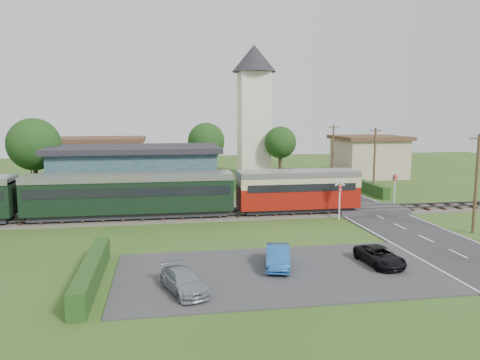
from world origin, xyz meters
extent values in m
plane|color=#2D4C19|center=(0.00, 0.00, 0.00)|extent=(120.00, 120.00, 0.00)
cube|color=#4C443D|center=(0.00, 2.00, 0.10)|extent=(76.00, 3.20, 0.20)
cube|color=#3F3F47|center=(0.00, 1.28, 0.42)|extent=(76.00, 0.08, 0.15)
cube|color=#3F3F47|center=(0.00, 2.72, 0.42)|extent=(76.00, 0.08, 0.15)
cube|color=#28282B|center=(10.00, 0.00, 0.03)|extent=(6.00, 70.00, 0.05)
cube|color=#333335|center=(-1.50, -12.00, 0.04)|extent=(17.00, 9.00, 0.08)
cube|color=#333335|center=(10.00, 2.00, 0.23)|extent=(6.20, 3.40, 0.45)
cube|color=gray|center=(-10.00, 5.20, 0.23)|extent=(30.00, 3.00, 0.45)
cube|color=silver|center=(-18.00, 5.20, 1.65)|extent=(2.00, 2.00, 2.40)
cube|color=#232328|center=(-18.00, 5.20, 2.93)|extent=(2.30, 2.30, 0.15)
cube|color=#214649|center=(-10.00, 11.00, 2.40)|extent=(15.00, 8.00, 4.80)
cube|color=#232328|center=(-10.00, 11.00, 5.05)|extent=(16.00, 9.00, 0.50)
cube|color=#232328|center=(-10.00, 7.06, 1.10)|extent=(1.20, 0.12, 2.20)
cube|color=black|center=(-15.00, 7.06, 2.40)|extent=(1.00, 0.12, 1.20)
cube|color=black|center=(-13.00, 7.06, 2.40)|extent=(1.00, 0.12, 1.20)
cube|color=black|center=(-7.00, 7.06, 2.40)|extent=(1.00, 0.12, 1.20)
cube|color=black|center=(-5.00, 7.06, 2.40)|extent=(1.00, 0.12, 1.20)
cube|color=#232328|center=(3.65, 2.00, 0.59)|extent=(9.00, 2.20, 0.50)
cube|color=maroon|center=(3.65, 2.00, 1.59)|extent=(10.00, 2.80, 1.80)
cube|color=#C1B486|center=(3.65, 2.00, 2.84)|extent=(10.00, 2.82, 0.90)
cube|color=black|center=(3.65, 2.00, 2.49)|extent=(9.00, 2.88, 0.60)
cube|color=gray|center=(3.65, 2.00, 3.49)|extent=(10.00, 2.90, 0.45)
cube|color=#232328|center=(-9.95, 2.00, 0.59)|extent=(15.20, 2.20, 0.50)
cube|color=black|center=(-9.95, 2.00, 2.09)|extent=(16.00, 2.80, 2.60)
cube|color=black|center=(-9.95, 2.00, 2.49)|extent=(15.40, 2.86, 0.70)
cube|color=gray|center=(-9.95, 2.00, 3.49)|extent=(16.00, 2.90, 0.50)
cube|color=silver|center=(5.00, 28.00, 7.00)|extent=(4.00, 4.00, 14.00)
cone|color=#232328|center=(5.00, 28.00, 15.80)|extent=(6.00, 6.00, 3.60)
cube|color=tan|center=(-15.00, 25.00, 2.50)|extent=(10.00, 8.00, 5.00)
cube|color=#472D1E|center=(-15.00, 25.00, 5.25)|extent=(10.80, 8.80, 0.50)
cube|color=tan|center=(20.00, 24.00, 2.50)|extent=(8.00, 8.00, 5.00)
cube|color=#472D1E|center=(20.00, 24.00, 5.25)|extent=(8.80, 8.80, 0.50)
cube|color=#193814|center=(-11.00, -12.00, 0.60)|extent=(0.80, 9.00, 1.20)
cube|color=#193814|center=(14.20, 16.00, 0.60)|extent=(0.80, 18.00, 1.20)
cube|color=#193814|center=(-10.00, 15.50, 0.65)|extent=(22.00, 0.80, 1.30)
cylinder|color=#332316|center=(-20.00, 14.00, 2.06)|extent=(0.44, 0.44, 4.12)
sphere|color=#143311|center=(-20.00, 14.00, 5.40)|extent=(5.20, 5.20, 5.20)
cylinder|color=#332316|center=(-2.00, 23.00, 1.93)|extent=(0.44, 0.44, 3.85)
sphere|color=#143311|center=(-2.00, 23.00, 5.04)|extent=(4.60, 4.60, 4.60)
cylinder|color=#332316|center=(8.00, 25.00, 1.79)|extent=(0.44, 0.44, 3.58)
sphere|color=#143311|center=(8.00, 25.00, 4.68)|extent=(4.20, 4.20, 4.20)
cylinder|color=#473321|center=(14.20, -6.00, 3.50)|extent=(0.22, 0.22, 7.00)
cube|color=#473321|center=(14.20, -6.00, 6.70)|extent=(1.40, 0.10, 0.10)
cylinder|color=#473321|center=(14.20, 10.00, 3.50)|extent=(0.22, 0.22, 7.00)
cube|color=#473321|center=(14.20, 10.00, 6.70)|extent=(1.40, 0.10, 0.10)
cylinder|color=#473321|center=(14.20, 22.00, 3.50)|extent=(0.22, 0.22, 7.00)
cube|color=#473321|center=(14.20, 22.00, 6.70)|extent=(1.40, 0.10, 0.10)
cylinder|color=silver|center=(6.40, -0.40, 1.50)|extent=(0.12, 0.12, 3.00)
cube|color=#232328|center=(6.40, -0.40, 2.60)|extent=(0.35, 0.18, 0.55)
sphere|color=#FF190C|center=(6.40, -0.52, 2.75)|extent=(0.14, 0.14, 0.14)
sphere|color=#FF190C|center=(6.40, -0.52, 2.45)|extent=(0.14, 0.14, 0.14)
cube|color=silver|center=(6.40, -0.40, 3.00)|extent=(0.84, 0.05, 0.55)
cube|color=silver|center=(6.40, -0.40, 3.00)|extent=(0.84, 0.05, 0.55)
cylinder|color=silver|center=(13.60, 4.40, 1.50)|extent=(0.12, 0.12, 3.00)
cube|color=#232328|center=(13.60, 4.40, 2.60)|extent=(0.35, 0.18, 0.55)
sphere|color=#FF190C|center=(13.60, 4.28, 2.75)|extent=(0.14, 0.14, 0.14)
sphere|color=#FF190C|center=(13.60, 4.28, 2.45)|extent=(0.14, 0.14, 0.14)
cube|color=silver|center=(13.60, 4.40, 3.00)|extent=(0.84, 0.05, 0.55)
cube|color=silver|center=(13.60, 4.40, 3.00)|extent=(0.84, 0.05, 0.55)
cylinder|color=#3F3F47|center=(-22.00, 20.00, 2.50)|extent=(0.14, 0.14, 5.00)
sphere|color=orange|center=(-22.00, 20.00, 5.00)|extent=(0.30, 0.30, 0.30)
cylinder|color=#3F3F47|center=(16.00, 27.00, 2.50)|extent=(0.14, 0.14, 5.00)
sphere|color=orange|center=(16.00, 27.00, 5.00)|extent=(0.30, 0.30, 0.30)
imported|color=#2A4890|center=(10.41, 13.65, 0.61)|extent=(3.42, 1.63, 1.13)
imported|color=#1E57A2|center=(-1.33, -11.22, 0.67)|extent=(2.03, 3.76, 1.18)
imported|color=gray|center=(-6.55, -14.02, 0.60)|extent=(2.50, 3.84, 1.04)
imported|color=black|center=(4.34, -11.76, 0.57)|extent=(1.92, 3.68, 0.99)
imported|color=gray|center=(-2.67, 4.67, 1.38)|extent=(0.78, 0.63, 1.86)
imported|color=gray|center=(-16.01, 5.58, 1.31)|extent=(0.86, 0.98, 1.71)
camera|label=1|loc=(-7.39, -35.16, 8.34)|focal=35.00mm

